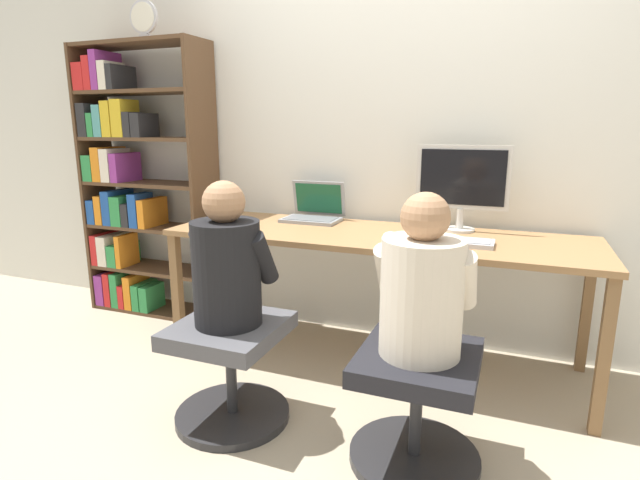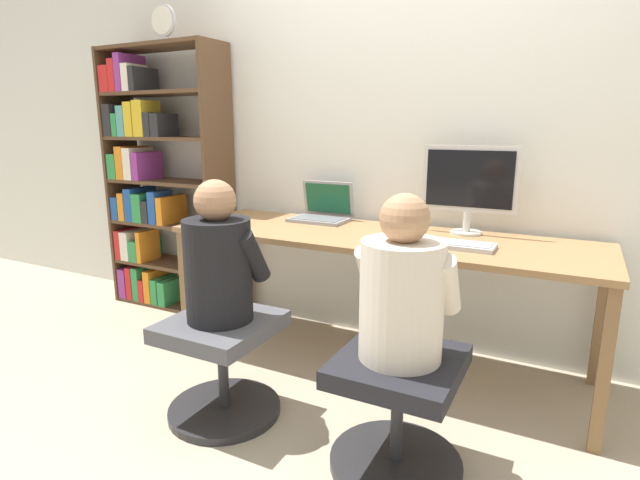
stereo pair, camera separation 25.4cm
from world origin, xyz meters
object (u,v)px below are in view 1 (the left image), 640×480
object	(u,v)px
laptop	(314,213)
office_chair_right	(231,364)
person_at_laptop	(227,264)
bookshelf	(131,188)
office_chair_left	(417,400)
desktop_monitor	(462,184)
person_at_monitor	(422,287)
desk_clock	(144,18)
keyboard	(450,241)

from	to	relation	value
laptop	office_chair_right	size ratio (longest dim) A/B	0.66
person_at_laptop	bookshelf	world-z (taller)	bookshelf
office_chair_left	bookshelf	xyz separation A→B (m)	(-2.18, 0.96, 0.61)
office_chair_right	person_at_laptop	bearing A→B (deg)	90.00
desktop_monitor	bookshelf	bearing A→B (deg)	-178.84
office_chair_right	person_at_monitor	world-z (taller)	person_at_monitor
laptop	office_chair_right	bearing A→B (deg)	-89.25
person_at_laptop	bookshelf	size ratio (longest dim) A/B	0.34
laptop	desk_clock	distance (m)	1.58
office_chair_left	desk_clock	world-z (taller)	desk_clock
office_chair_left	desk_clock	xyz separation A→B (m)	(-1.91, 0.88, 1.67)
desktop_monitor	person_at_laptop	distance (m)	1.34
bookshelf	desk_clock	size ratio (longest dim) A/B	8.34
desktop_monitor	keyboard	size ratio (longest dim) A/B	1.18
desktop_monitor	person_at_monitor	distance (m)	1.04
person_at_monitor	desk_clock	xyz separation A→B (m)	(-1.91, 0.88, 1.22)
office_chair_left	person_at_monitor	world-z (taller)	person_at_monitor
person_at_laptop	bookshelf	xyz separation A→B (m)	(-1.36, 0.96, 0.15)
keyboard	bookshelf	xyz separation A→B (m)	(-2.19, 0.28, 0.13)
laptop	office_chair_left	bearing A→B (deg)	-49.89
laptop	bookshelf	world-z (taller)	bookshelf
keyboard	desktop_monitor	bearing A→B (deg)	88.33
laptop	office_chair_left	world-z (taller)	laptop
keyboard	office_chair_right	xyz separation A→B (m)	(-0.83, -0.69, -0.48)
office_chair_left	office_chair_right	world-z (taller)	same
office_chair_left	person_at_laptop	bearing A→B (deg)	-179.73
laptop	keyboard	bearing A→B (deg)	-20.25
person_at_monitor	person_at_laptop	world-z (taller)	person_at_laptop
office_chair_left	bookshelf	distance (m)	2.46
person_at_monitor	laptop	bearing A→B (deg)	130.23
office_chair_right	bookshelf	distance (m)	1.78
bookshelf	laptop	bearing A→B (deg)	1.37
desktop_monitor	laptop	xyz separation A→B (m)	(-0.85, -0.01, -0.21)
laptop	office_chair_right	distance (m)	1.13
keyboard	bookshelf	bearing A→B (deg)	172.74
office_chair_right	keyboard	bearing A→B (deg)	39.68
person_at_monitor	desk_clock	bearing A→B (deg)	155.23
person_at_laptop	desk_clock	size ratio (longest dim) A/B	2.83
person_at_laptop	bookshelf	bearing A→B (deg)	144.69
laptop	person_at_monitor	world-z (taller)	person_at_monitor
desktop_monitor	desk_clock	xyz separation A→B (m)	(-1.92, -0.12, 0.94)
keyboard	office_chair_right	distance (m)	1.18
laptop	office_chair_left	size ratio (longest dim) A/B	0.66
keyboard	office_chair_left	world-z (taller)	keyboard
office_chair_right	laptop	bearing A→B (deg)	90.75
office_chair_right	person_at_laptop	distance (m)	0.46
desk_clock	person_at_laptop	bearing A→B (deg)	-39.32
keyboard	person_at_monitor	xyz separation A→B (m)	(-0.01, -0.68, -0.03)
office_chair_left	keyboard	bearing A→B (deg)	89.32
keyboard	office_chair_right	size ratio (longest dim) A/B	0.81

